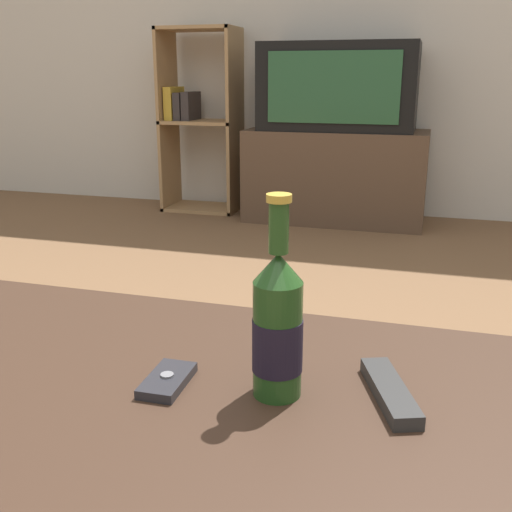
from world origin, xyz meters
TOP-DOWN VIEW (x-y plane):
  - coffee_table at (0.00, 0.00)m, footprint 1.33×0.60m
  - tv_stand at (-0.21, 2.74)m, footprint 1.02×0.43m
  - television at (-0.21, 2.73)m, footprint 0.85×0.41m
  - bookshelf at (-1.09, 2.81)m, footprint 0.46×0.30m
  - beer_bottle at (0.14, 0.01)m, footprint 0.07×0.07m
  - cell_phone at (-0.02, -0.01)m, footprint 0.06×0.10m
  - remote_control at (0.29, 0.04)m, footprint 0.10×0.17m

SIDE VIEW (x-z plane):
  - tv_stand at x=-0.21m, z-range 0.00..0.53m
  - coffee_table at x=0.00m, z-range 0.15..0.55m
  - cell_phone at x=-0.02m, z-range 0.40..0.42m
  - remote_control at x=0.29m, z-range 0.41..0.43m
  - beer_bottle at x=0.14m, z-range 0.37..0.64m
  - bookshelf at x=-1.09m, z-range 0.02..1.12m
  - television at x=-0.21m, z-range 0.53..1.00m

